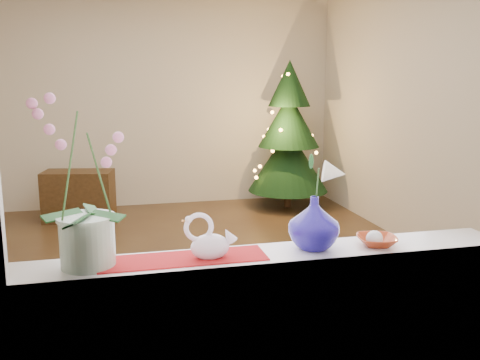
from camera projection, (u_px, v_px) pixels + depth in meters
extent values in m
plane|color=#352215|center=(192.00, 267.00, 4.77)|extent=(5.00, 5.00, 0.00)
cube|color=beige|center=(162.00, 102.00, 6.89)|extent=(4.50, 0.10, 2.70)
cube|color=beige|center=(281.00, 160.00, 2.12)|extent=(4.50, 0.10, 2.70)
cube|color=beige|center=(427.00, 111.00, 5.03)|extent=(0.10, 5.00, 2.70)
cube|color=white|center=(270.00, 257.00, 2.33)|extent=(2.20, 0.26, 0.04)
cube|color=maroon|center=(183.00, 259.00, 2.24)|extent=(0.70, 0.20, 0.01)
imported|color=#110A5E|center=(314.00, 219.00, 2.36)|extent=(0.30, 0.30, 0.27)
sphere|color=silver|center=(374.00, 239.00, 2.39)|extent=(0.08, 0.08, 0.08)
imported|color=#9B3314|center=(377.00, 241.00, 2.42)|extent=(0.18, 0.18, 0.04)
cube|color=black|center=(79.00, 196.00, 6.25)|extent=(0.85, 0.54, 0.59)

